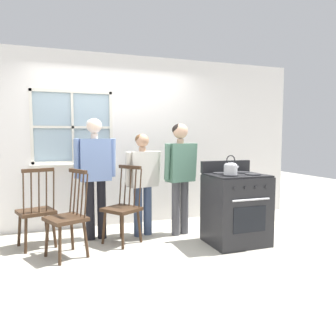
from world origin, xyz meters
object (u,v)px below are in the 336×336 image
at_px(person_elderly_left, 95,166).
at_px(potted_plant, 81,157).
at_px(person_adult_right, 180,167).
at_px(stove, 236,208).
at_px(person_teen_center, 143,175).
at_px(chair_near_wall, 36,212).
at_px(chair_center_cluster, 123,209).
at_px(chair_by_window, 68,218).
at_px(kettle, 231,168).

relative_size(person_elderly_left, potted_plant, 5.74).
distance_m(person_adult_right, stove, 0.97).
xyz_separation_m(person_teen_center, stove, (1.07, -0.75, -0.40)).
relative_size(person_elderly_left, person_teen_center, 1.14).
relative_size(stove, potted_plant, 3.75).
bearing_deg(chair_near_wall, potted_plant, -149.08).
bearing_deg(chair_center_cluster, stove, 35.47).
height_order(chair_by_window, person_teen_center, person_teen_center).
relative_size(chair_by_window, potted_plant, 3.56).
bearing_deg(chair_center_cluster, potted_plant, 172.30).
bearing_deg(person_elderly_left, chair_center_cluster, -47.23).
relative_size(chair_center_cluster, potted_plant, 3.56).
xyz_separation_m(chair_by_window, person_teen_center, (1.05, 0.53, 0.41)).
relative_size(person_adult_right, stove, 1.48).
height_order(chair_by_window, kettle, kettle).
bearing_deg(person_adult_right, chair_by_window, -179.47).
xyz_separation_m(person_adult_right, stove, (0.55, -0.62, -0.51)).
xyz_separation_m(chair_by_window, kettle, (1.96, -0.36, 0.56)).
bearing_deg(chair_by_window, person_elderly_left, 121.54).
bearing_deg(person_teen_center, person_elderly_left, 160.59).
bearing_deg(person_teen_center, kettle, -59.08).
distance_m(chair_center_cluster, kettle, 1.51).
height_order(chair_center_cluster, stove, stove).
xyz_separation_m(stove, potted_plant, (-1.85, 1.41, 0.63)).
bearing_deg(chair_center_cluster, person_teen_center, 90.41).
height_order(chair_near_wall, chair_center_cluster, same).
xyz_separation_m(chair_center_cluster, person_teen_center, (0.34, 0.23, 0.41)).
bearing_deg(kettle, person_adult_right, 116.67).
relative_size(person_adult_right, potted_plant, 5.53).
height_order(chair_center_cluster, potted_plant, potted_plant).
height_order(chair_by_window, potted_plant, potted_plant).
relative_size(chair_near_wall, person_teen_center, 0.71).
distance_m(person_elderly_left, potted_plant, 0.62).
relative_size(chair_center_cluster, stove, 0.95).
bearing_deg(person_elderly_left, person_teen_center, -9.56).
distance_m(person_teen_center, potted_plant, 1.05).
height_order(person_elderly_left, stove, person_elderly_left).
bearing_deg(person_teen_center, stove, -49.84).
xyz_separation_m(person_elderly_left, person_adult_right, (1.18, -0.18, -0.03)).
bearing_deg(potted_plant, chair_near_wall, -131.56).
distance_m(chair_near_wall, person_elderly_left, 0.94).
bearing_deg(chair_near_wall, person_adult_right, 160.22).
bearing_deg(person_teen_center, chair_center_cluster, -159.95).
height_order(stove, kettle, kettle).
distance_m(chair_near_wall, potted_plant, 1.14).
relative_size(chair_near_wall, chair_center_cluster, 1.00).
distance_m(chair_near_wall, kettle, 2.52).
distance_m(chair_near_wall, stove, 2.58).
distance_m(person_teen_center, kettle, 1.27).
distance_m(person_adult_right, potted_plant, 1.53).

